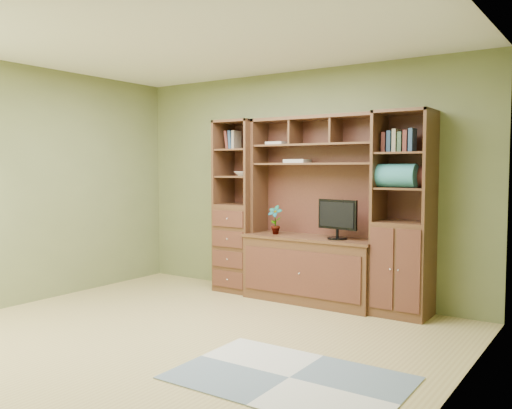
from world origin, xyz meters
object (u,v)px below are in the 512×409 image
Objects in this scene: center_hutch at (311,210)px; left_tower at (239,206)px; right_tower at (404,214)px; monitor at (338,212)px.

left_tower is at bearing 177.71° from center_hutch.
right_tower is (2.02, 0.00, 0.00)m from left_tower.
left_tower is 2.02m from right_tower.
center_hutch is 1.00× the size of right_tower.
center_hutch is 3.54× the size of monitor.
right_tower is at bearing 2.23° from center_hutch.
left_tower is at bearing -174.43° from monitor.
monitor is (-0.69, -0.07, -0.01)m from right_tower.
left_tower is at bearing 180.00° from right_tower.
monitor is at bearing -5.91° from center_hutch.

